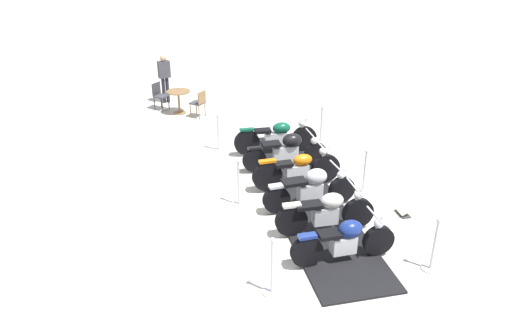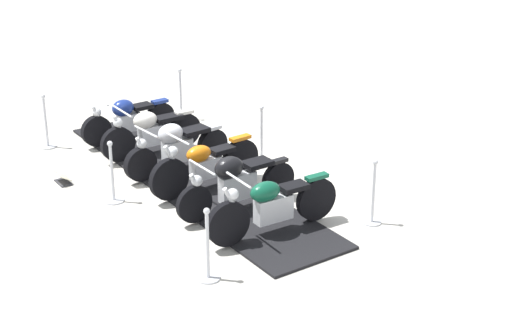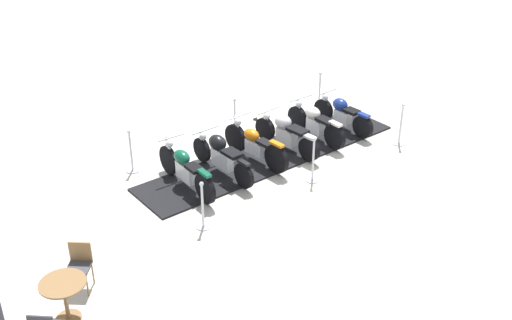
% 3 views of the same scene
% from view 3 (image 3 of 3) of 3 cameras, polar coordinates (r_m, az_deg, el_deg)
% --- Properties ---
extents(ground_plane, '(80.00, 80.00, 0.00)m').
position_cam_3_polar(ground_plane, '(15.54, 1.38, 0.31)').
color(ground_plane, beige).
extents(display_platform, '(6.70, 5.40, 0.04)m').
position_cam_3_polar(display_platform, '(15.53, 1.38, 0.38)').
color(display_platform, black).
rests_on(display_platform, ground_plane).
extents(motorcycle_navy, '(1.34, 1.69, 0.90)m').
position_cam_3_polar(motorcycle_navy, '(16.88, 7.83, 4.23)').
color(motorcycle_navy, black).
rests_on(motorcycle_navy, display_platform).
extents(motorcycle_cream, '(1.31, 1.76, 0.97)m').
position_cam_3_polar(motorcycle_cream, '(16.23, 5.39, 3.43)').
color(motorcycle_cream, black).
rests_on(motorcycle_cream, display_platform).
extents(motorcycle_chrome, '(1.49, 1.74, 0.90)m').
position_cam_3_polar(motorcycle_chrome, '(15.62, 2.73, 2.51)').
color(motorcycle_chrome, black).
rests_on(motorcycle_chrome, display_platform).
extents(motorcycle_copper, '(1.47, 1.77, 1.04)m').
position_cam_3_polar(motorcycle_copper, '(15.06, -0.12, 1.44)').
color(motorcycle_copper, black).
rests_on(motorcycle_copper, display_platform).
extents(motorcycle_black, '(1.42, 1.85, 0.93)m').
position_cam_3_polar(motorcycle_black, '(14.53, -3.24, 0.55)').
color(motorcycle_black, black).
rests_on(motorcycle_black, display_platform).
extents(motorcycle_forest, '(1.36, 1.97, 1.02)m').
position_cam_3_polar(motorcycle_forest, '(14.06, -6.47, -0.77)').
color(motorcycle_forest, black).
rests_on(motorcycle_forest, display_platform).
extents(stanchion_right_rear, '(0.33, 0.33, 1.07)m').
position_cam_3_polar(stanchion_right_rear, '(15.05, -11.25, 0.16)').
color(stanchion_right_rear, silver).
rests_on(stanchion_right_rear, ground_plane).
extents(stanchion_left_mid, '(0.30, 0.30, 1.12)m').
position_cam_3_polar(stanchion_left_mid, '(14.38, 5.20, -0.53)').
color(stanchion_left_mid, silver).
rests_on(stanchion_left_mid, ground_plane).
extents(stanchion_right_front, '(0.33, 0.33, 1.09)m').
position_cam_3_polar(stanchion_right_front, '(18.24, 5.78, 5.82)').
color(stanchion_right_front, silver).
rests_on(stanchion_right_front, ground_plane).
extents(stanchion_right_mid, '(0.35, 0.35, 1.07)m').
position_cam_3_polar(stanchion_right_mid, '(16.45, -1.93, 3.24)').
color(stanchion_right_mid, silver).
rests_on(stanchion_right_mid, ground_plane).
extents(stanchion_left_rear, '(0.30, 0.30, 1.08)m').
position_cam_3_polar(stanchion_left_rear, '(12.76, -4.87, -4.70)').
color(stanchion_left_rear, silver).
rests_on(stanchion_left_rear, ground_plane).
extents(stanchion_left_front, '(0.33, 0.33, 1.13)m').
position_cam_3_polar(stanchion_left_front, '(16.42, 12.98, 2.59)').
color(stanchion_left_front, silver).
rests_on(stanchion_left_front, ground_plane).
extents(info_placard, '(0.42, 0.39, 0.21)m').
position_cam_3_polar(info_placard, '(17.52, 0.38, 3.97)').
color(info_placard, '#333338').
rests_on(info_placard, ground_plane).
extents(cafe_table, '(0.77, 0.77, 0.76)m').
position_cam_3_polar(cafe_table, '(10.91, -17.07, -11.39)').
color(cafe_table, olive).
rests_on(cafe_table, ground_plane).
extents(cafe_chair_across_table, '(0.44, 0.44, 0.89)m').
position_cam_3_polar(cafe_chair_across_table, '(11.54, -15.76, -9.01)').
color(cafe_chair_across_table, olive).
rests_on(cafe_chair_across_table, ground_plane).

